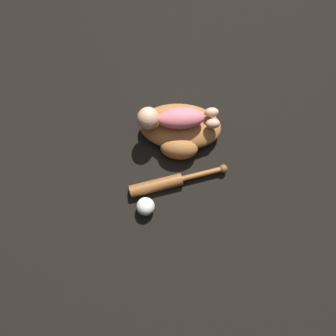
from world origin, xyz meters
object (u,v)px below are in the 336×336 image
object	(u,v)px
baseball	(146,206)
baseball_glove	(180,130)
baseball_bat	(167,183)
baby_figure	(173,119)

from	to	relation	value
baseball	baseball_glove	bearing A→B (deg)	-127.29
baseball_glove	baseball	xyz separation A→B (m)	(0.23, 0.30, -0.01)
baseball_bat	baby_figure	bearing A→B (deg)	-109.19
baseball_bat	baseball	size ratio (longest dim) A/B	5.59
baseball_glove	baseball	size ratio (longest dim) A/B	5.28
baby_figure	baseball_bat	size ratio (longest dim) A/B	0.80
baseball	baby_figure	bearing A→B (deg)	-121.60
baseball_glove	baby_figure	world-z (taller)	baby_figure
baseball_glove	baseball	world-z (taller)	baseball_glove
baby_figure	baseball	size ratio (longest dim) A/B	4.50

